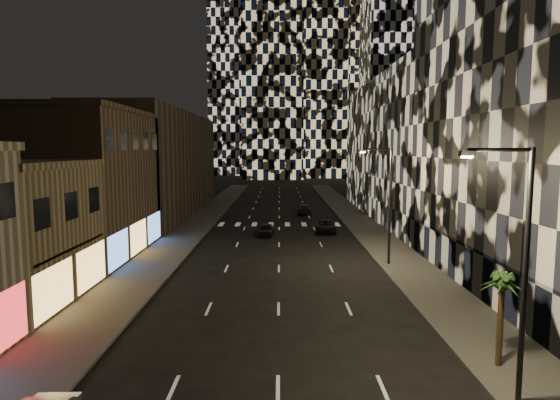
{
  "coord_description": "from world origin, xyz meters",
  "views": [
    {
      "loc": [
        0.07,
        -5.83,
        9.08
      ],
      "look_at": [
        0.08,
        22.27,
        6.0
      ],
      "focal_mm": 30.0,
      "sensor_mm": 36.0,
      "label": 1
    }
  ],
  "objects_px": {
    "streetlight_near": "(519,257)",
    "car_dark_midlane": "(266,230)",
    "car_dark_rightlane": "(326,226)",
    "streetlight_far": "(387,197)",
    "palm_tree": "(502,289)",
    "car_dark_oncoming": "(304,209)"
  },
  "relations": [
    {
      "from": "car_dark_rightlane",
      "to": "car_dark_oncoming",
      "type": "bearing_deg",
      "value": 99.75
    },
    {
      "from": "car_dark_oncoming",
      "to": "car_dark_rightlane",
      "type": "xyz_separation_m",
      "value": [
        1.6,
        -14.5,
        -0.02
      ]
    },
    {
      "from": "palm_tree",
      "to": "car_dark_rightlane",
      "type": "bearing_deg",
      "value": 97.23
    },
    {
      "from": "car_dark_midlane",
      "to": "streetlight_near",
      "type": "bearing_deg",
      "value": -69.07
    },
    {
      "from": "streetlight_near",
      "to": "palm_tree",
      "type": "bearing_deg",
      "value": 73.72
    },
    {
      "from": "streetlight_far",
      "to": "palm_tree",
      "type": "relative_size",
      "value": 2.28
    },
    {
      "from": "streetlight_near",
      "to": "palm_tree",
      "type": "xyz_separation_m",
      "value": [
        0.79,
        2.7,
        -1.94
      ]
    },
    {
      "from": "car_dark_midlane",
      "to": "car_dark_rightlane",
      "type": "bearing_deg",
      "value": 20.28
    },
    {
      "from": "car_dark_midlane",
      "to": "car_dark_rightlane",
      "type": "height_order",
      "value": "car_dark_rightlane"
    },
    {
      "from": "streetlight_far",
      "to": "palm_tree",
      "type": "bearing_deg",
      "value": -87.39
    },
    {
      "from": "streetlight_near",
      "to": "car_dark_rightlane",
      "type": "height_order",
      "value": "streetlight_near"
    },
    {
      "from": "streetlight_far",
      "to": "car_dark_oncoming",
      "type": "relative_size",
      "value": 1.93
    },
    {
      "from": "car_dark_oncoming",
      "to": "palm_tree",
      "type": "relative_size",
      "value": 1.18
    },
    {
      "from": "streetlight_near",
      "to": "streetlight_far",
      "type": "height_order",
      "value": "same"
    },
    {
      "from": "streetlight_far",
      "to": "palm_tree",
      "type": "height_order",
      "value": "streetlight_far"
    },
    {
      "from": "palm_tree",
      "to": "streetlight_far",
      "type": "bearing_deg",
      "value": 92.61
    },
    {
      "from": "streetlight_far",
      "to": "car_dark_oncoming",
      "type": "bearing_deg",
      "value": 99.47
    },
    {
      "from": "car_dark_midlane",
      "to": "car_dark_oncoming",
      "type": "distance_m",
      "value": 17.07
    },
    {
      "from": "palm_tree",
      "to": "car_dark_oncoming",
      "type": "bearing_deg",
      "value": 96.93
    },
    {
      "from": "car_dark_rightlane",
      "to": "streetlight_far",
      "type": "bearing_deg",
      "value": -73.98
    },
    {
      "from": "streetlight_near",
      "to": "car_dark_midlane",
      "type": "bearing_deg",
      "value": 106.58
    },
    {
      "from": "car_dark_rightlane",
      "to": "palm_tree",
      "type": "height_order",
      "value": "palm_tree"
    }
  ]
}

